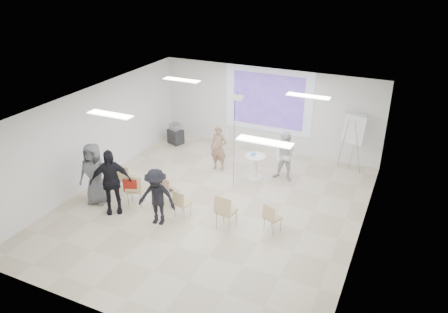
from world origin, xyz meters
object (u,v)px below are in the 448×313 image
at_px(pedestal_table, 255,165).
at_px(chair_far_left, 124,177).
at_px(chair_left_mid, 135,188).
at_px(chair_center, 181,202).
at_px(chair_right_inner, 225,209).
at_px(chair_left_inner, 167,189).
at_px(audience_outer, 94,170).
at_px(av_cart, 176,135).
at_px(audience_mid, 156,194).
at_px(chair_right_far, 271,216).
at_px(audience_left, 110,177).
at_px(laptop, 170,189).
at_px(player_left, 219,145).
at_px(player_right, 286,154).
at_px(flipchart_easel, 354,129).

height_order(pedestal_table, chair_far_left, chair_far_left).
height_order(pedestal_table, chair_left_mid, chair_left_mid).
height_order(chair_center, chair_right_inner, chair_right_inner).
distance_m(chair_left_inner, audience_outer, 2.12).
bearing_deg(audience_outer, pedestal_table, 28.26).
bearing_deg(av_cart, chair_center, -37.06).
height_order(chair_far_left, audience_mid, audience_mid).
height_order(chair_right_far, audience_left, audience_left).
bearing_deg(laptop, chair_left_inner, 93.43).
bearing_deg(av_cart, player_left, -7.27).
xyz_separation_m(chair_right_inner, chair_right_far, (1.13, 0.37, -0.11)).
relative_size(chair_left_mid, audience_outer, 0.48).
bearing_deg(chair_center, audience_outer, -165.85).
relative_size(chair_right_far, audience_outer, 0.40).
distance_m(chair_left_inner, chair_right_far, 3.10).
distance_m(chair_right_far, av_cart, 6.50).
bearing_deg(chair_center, pedestal_table, 78.90).
relative_size(player_right, chair_right_far, 2.22).
bearing_deg(av_cart, audience_mid, -43.74).
distance_m(player_left, chair_right_far, 3.86).
height_order(chair_far_left, chair_right_inner, chair_right_inner).
xyz_separation_m(laptop, av_cart, (-2.08, 3.82, -0.11)).
bearing_deg(chair_center, chair_left_inner, 156.12).
xyz_separation_m(chair_right_inner, audience_outer, (-3.90, -0.29, 0.43)).
bearing_deg(chair_left_inner, audience_outer, -143.19).
bearing_deg(flipchart_easel, chair_left_inner, -117.21).
height_order(player_right, audience_mid, audience_mid).
height_order(chair_center, audience_outer, audience_outer).
bearing_deg(chair_right_far, av_cart, 164.91).
distance_m(audience_left, flipchart_easel, 7.67).
bearing_deg(audience_mid, player_left, 79.29).
relative_size(player_left, audience_mid, 0.97).
relative_size(audience_left, audience_mid, 1.19).
relative_size(laptop, audience_mid, 0.18).
distance_m(chair_right_far, laptop, 3.08).
xyz_separation_m(flipchart_easel, av_cart, (-6.33, -0.51, -1.08)).
bearing_deg(chair_center, chair_far_left, 175.57).
xyz_separation_m(pedestal_table, player_left, (-1.32, 0.09, 0.42)).
bearing_deg(audience_outer, chair_far_left, 48.24).
height_order(chair_center, audience_left, audience_left).
height_order(laptop, flipchart_easel, flipchart_easel).
height_order(audience_left, audience_mid, audience_left).
height_order(chair_left_inner, flipchart_easel, flipchart_easel).
height_order(chair_right_far, audience_outer, audience_outer).
relative_size(chair_center, flipchart_easel, 0.41).
distance_m(player_right, av_cart, 4.74).
height_order(chair_center, flipchart_easel, flipchart_easel).
bearing_deg(pedestal_table, audience_outer, -137.86).
xyz_separation_m(chair_left_inner, flipchart_easel, (4.28, 4.43, 0.92)).
xyz_separation_m(chair_right_far, flipchart_easel, (1.18, 4.47, 0.97)).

